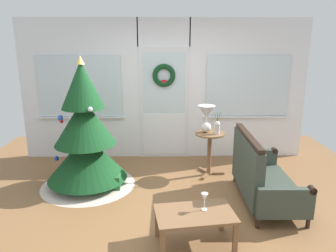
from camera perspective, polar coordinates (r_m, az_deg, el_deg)
name	(u,v)px	position (r m, az deg, el deg)	size (l,w,h in m)	color
ground_plane	(165,210)	(4.41, -0.55, -14.56)	(6.76, 6.76, 0.00)	brown
back_wall_with_door	(164,90)	(5.98, -0.72, 6.41)	(5.20, 0.19, 2.55)	white
christmas_tree	(86,141)	(4.99, -14.26, -2.50)	(1.43, 1.43, 1.96)	#4C331E
settee_sofa	(260,176)	(4.64, 15.89, -8.43)	(0.74, 1.46, 0.96)	black
side_table	(210,145)	(5.32, 7.31, -3.39)	(0.50, 0.48, 0.72)	brown
table_lamp	(206,115)	(5.22, 6.77, 1.90)	(0.28, 0.28, 0.44)	silver
flower_vase	(217,127)	(5.19, 8.61, -0.16)	(0.11, 0.10, 0.35)	beige
coffee_table	(195,217)	(3.62, 4.74, -15.69)	(0.91, 0.63, 0.38)	brown
wine_glass	(205,198)	(3.59, 6.44, -12.43)	(0.08, 0.08, 0.20)	silver
gift_box	(113,182)	(4.98, -9.64, -9.71)	(0.22, 0.20, 0.22)	#266633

